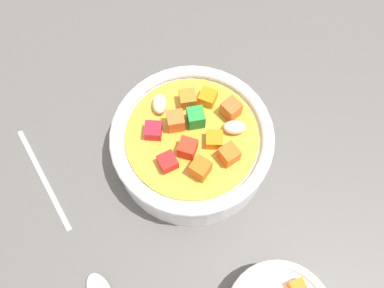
% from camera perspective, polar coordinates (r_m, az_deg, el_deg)
% --- Properties ---
extents(ground_plane, '(1.40, 1.40, 0.02)m').
position_cam_1_polar(ground_plane, '(0.49, -0.00, -1.73)').
color(ground_plane, '#565451').
extents(soup_bowl_main, '(0.17, 0.17, 0.07)m').
position_cam_1_polar(soup_bowl_main, '(0.45, 0.02, 0.21)').
color(soup_bowl_main, white).
rests_on(soup_bowl_main, ground_plane).
extents(spoon, '(0.23, 0.02, 0.01)m').
position_cam_1_polar(spoon, '(0.46, -15.24, -13.30)').
color(spoon, silver).
rests_on(spoon, ground_plane).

